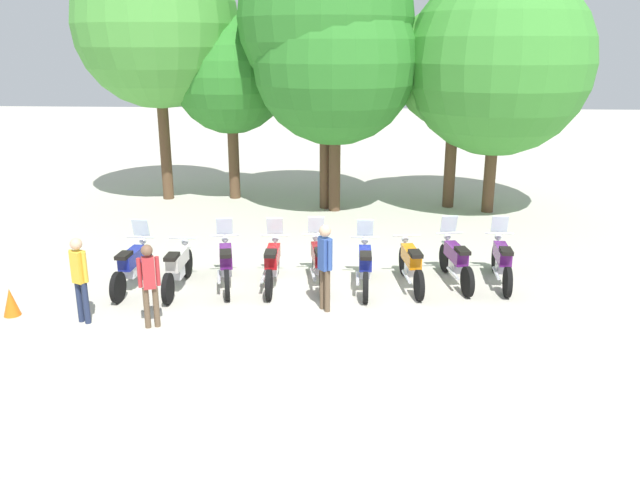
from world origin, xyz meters
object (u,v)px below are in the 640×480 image
Objects in this scene: motorcycle_2 at (226,263)px; tree_0 at (157,25)px; motorcycle_0 at (132,265)px; motorcycle_7 at (456,260)px; person_0 at (80,274)px; tree_2 at (326,19)px; motorcycle_4 at (319,261)px; tree_3 at (335,62)px; motorcycle_5 at (365,265)px; motorcycle_8 at (502,260)px; tree_5 at (499,62)px; motorcycle_3 at (273,263)px; tree_1 at (230,76)px; motorcycle_1 at (178,267)px; tree_4 at (456,66)px; traffic_cone at (11,302)px; person_1 at (149,280)px; person_2 at (325,261)px; motorcycle_6 at (411,264)px.

tree_0 is (-3.58, 7.99, 5.09)m from motorcycle_2.
motorcycle_7 is at bearing -81.62° from motorcycle_0.
person_0 is 0.20× the size of tree_2.
tree_3 reaches higher than motorcycle_4.
motorcycle_5 and motorcycle_8 have the same top height.
motorcycle_5 is at bearing 92.60° from motorcycle_7.
motorcycle_5 is at bearing -110.36° from motorcycle_4.
motorcycle_4 is 0.99× the size of motorcycle_8.
tree_3 is at bearing -178.84° from tree_5.
tree_1 is (-2.34, 8.15, 3.53)m from motorcycle_3.
motorcycle_1 is 0.31× the size of tree_3.
tree_4 reaches higher than motorcycle_4.
tree_5 is (1.91, 6.33, 4.00)m from motorcycle_7.
tree_1 is at bearing 156.23° from tree_3.
motorcycle_3 is 0.26× the size of tree_2.
tree_1 is 10.81× the size of traffic_cone.
motorcycle_4 is at bearing 78.53° from motorcycle_5.
motorcycle_1 is 11.32m from tree_5.
motorcycle_8 is 1.37× the size of person_1.
person_1 is at bearing -106.65° from tree_2.
tree_2 is at bearing 9.18° from motorcycle_5.
tree_2 is at bearing -7.80° from motorcycle_4.
tree_2 is at bearing -37.23° from person_1.
tree_1 is at bearing 27.37° from motorcycle_5.
motorcycle_3 is 1.00m from motorcycle_4.
tree_3 is (2.10, 6.71, 4.00)m from motorcycle_2.
motorcycle_0 is 3.00m from motorcycle_3.
tree_3 reaches higher than traffic_cone.
person_2 reaches higher than motorcycle_1.
motorcycle_8 is 8.69m from person_0.
motorcycle_2 is 3.12m from person_0.
tree_3 is (5.68, -1.28, -1.09)m from tree_0.
tree_3 is at bearing -27.91° from motorcycle_0.
motorcycle_3 is at bearing -96.53° from tree_2.
motorcycle_4 is 6.19m from traffic_cone.
motorcycle_3 is 9.55m from tree_4.
tree_0 reaches higher than motorcycle_4.
motorcycle_5 is 9.91m from tree_1.
person_0 is 0.20× the size of tree_0.
tree_4 is at bearing -55.53° from person_1.
motorcycle_6 is at bearing 14.58° from traffic_cone.
motorcycle_6 is 1.31× the size of person_0.
tree_0 is (-2.63, 10.18, 4.68)m from person_1.
motorcycle_2 is at bearing 85.79° from motorcycle_7.
motorcycle_0 is 0.35× the size of tree_4.
person_1 is (-2.95, -2.43, 0.41)m from motorcycle_4.
motorcycle_2 is (1.98, 0.23, 0.00)m from motorcycle_0.
tree_0 is at bearing 167.28° from tree_3.
tree_2 is (-2.19, 6.81, 5.24)m from motorcycle_6.
person_1 is (-6.94, -2.71, 0.41)m from motorcycle_8.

